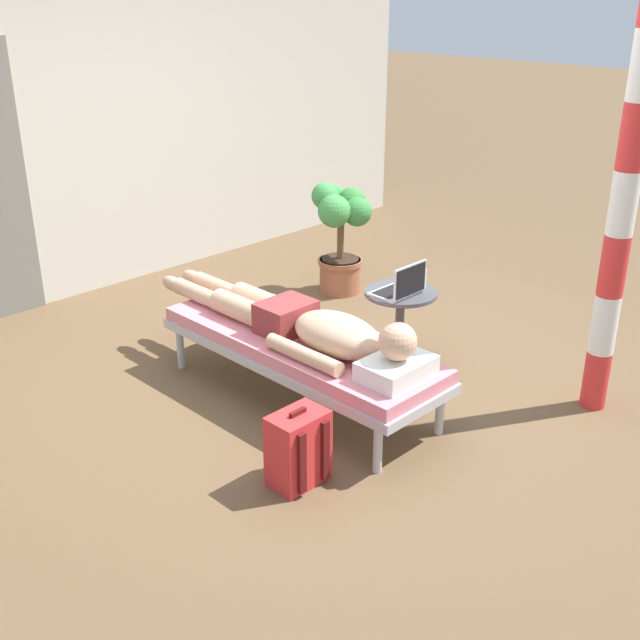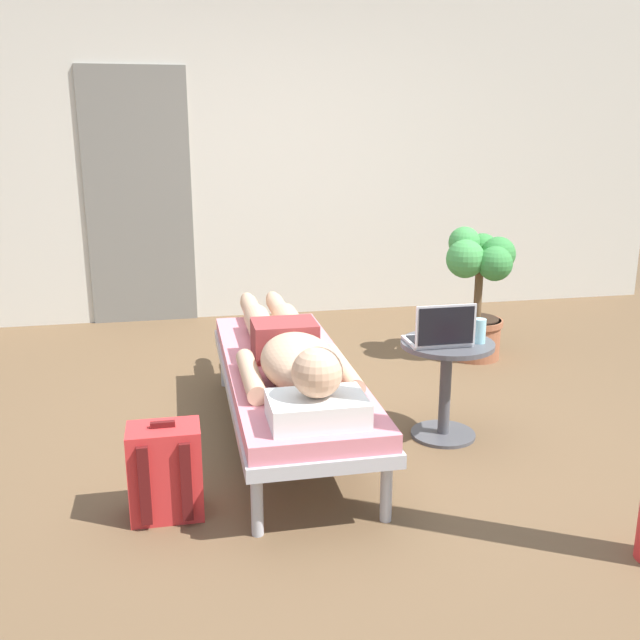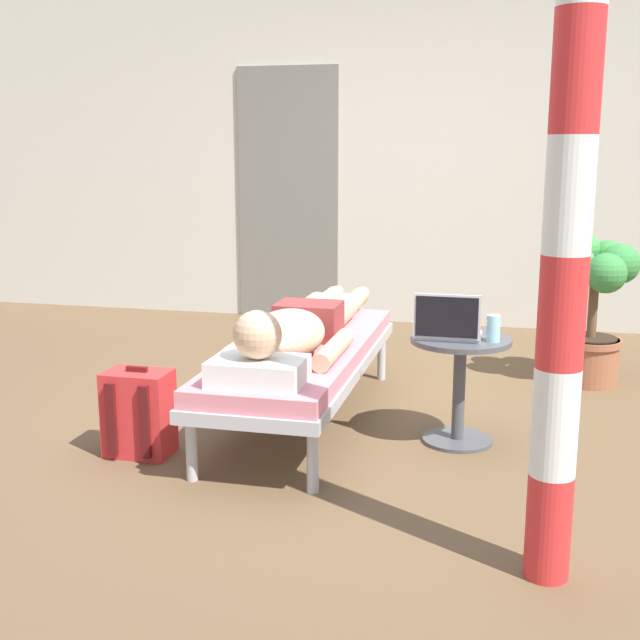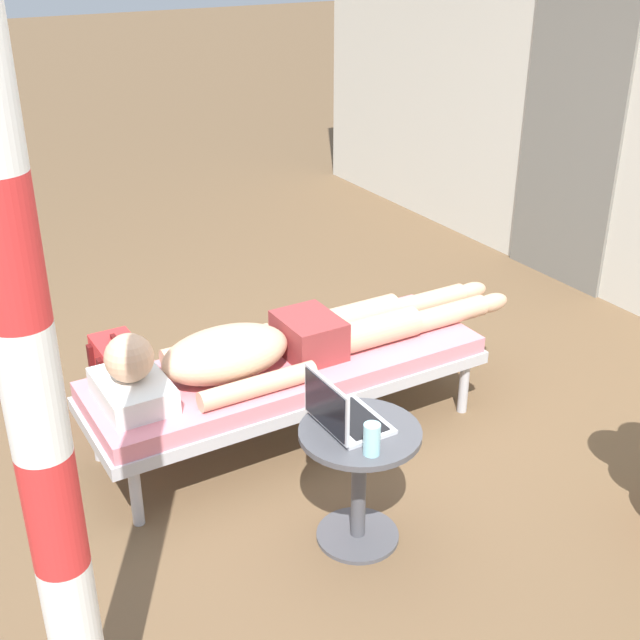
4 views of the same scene
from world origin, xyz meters
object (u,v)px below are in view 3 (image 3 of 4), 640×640
object	(u,v)px
lounge_chair	(303,357)
potted_plant	(594,299)
laptop	(448,327)
drink_glass	(493,328)
backpack	(139,414)
porch_post	(569,195)
side_table	(460,371)
person_reclining	(299,328)

from	to	relation	value
lounge_chair	potted_plant	bearing A→B (deg)	35.67
laptop	drink_glass	distance (m)	0.21
backpack	potted_plant	xyz separation A→B (m)	(2.13, 1.71, 0.33)
lounge_chair	porch_post	distance (m)	2.02
laptop	drink_glass	xyz separation A→B (m)	(0.21, 0.00, 0.00)
lounge_chair	backpack	distance (m)	0.90
backpack	porch_post	size ratio (longest dim) A/B	0.17
backpack	porch_post	world-z (taller)	porch_post
laptop	porch_post	size ratio (longest dim) A/B	0.12
side_table	backpack	bearing A→B (deg)	-160.41
lounge_chair	potted_plant	world-z (taller)	potted_plant
side_table	laptop	world-z (taller)	laptop
person_reclining	backpack	size ratio (longest dim) A/B	5.12
person_reclining	porch_post	world-z (taller)	porch_post
side_table	backpack	world-z (taller)	side_table
potted_plant	porch_post	xyz separation A→B (m)	(-0.31, -2.42, 0.75)
potted_plant	laptop	bearing A→B (deg)	-121.13
lounge_chair	side_table	size ratio (longest dim) A/B	3.70
lounge_chair	potted_plant	size ratio (longest dim) A/B	2.11
side_table	drink_glass	xyz separation A→B (m)	(0.15, -0.05, 0.23)
lounge_chair	laptop	distance (m)	0.80
drink_glass	person_reclining	bearing A→B (deg)	174.39
side_table	laptop	distance (m)	0.24
backpack	potted_plant	world-z (taller)	potted_plant
person_reclining	backpack	world-z (taller)	person_reclining
drink_glass	potted_plant	xyz separation A→B (m)	(0.55, 1.25, -0.06)
side_table	potted_plant	size ratio (longest dim) A/B	0.57
laptop	backpack	bearing A→B (deg)	-161.52
laptop	porch_post	bearing A→B (deg)	-69.08
backpack	lounge_chair	bearing A→B (deg)	45.39
lounge_chair	porch_post	size ratio (longest dim) A/B	0.76
potted_plant	backpack	bearing A→B (deg)	-141.19
lounge_chair	laptop	size ratio (longest dim) A/B	6.25
lounge_chair	porch_post	bearing A→B (deg)	-48.27
lounge_chair	side_table	distance (m)	0.82
person_reclining	drink_glass	bearing A→B (deg)	-5.61
person_reclining	side_table	xyz separation A→B (m)	(0.81, -0.05, -0.16)
person_reclining	laptop	world-z (taller)	laptop
laptop	drink_glass	world-z (taller)	laptop
laptop	backpack	distance (m)	1.50
potted_plant	porch_post	distance (m)	2.55
lounge_chair	drink_glass	distance (m)	1.00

